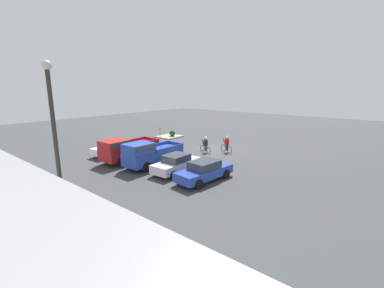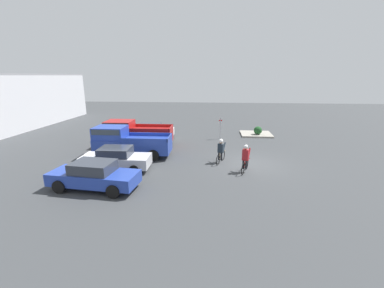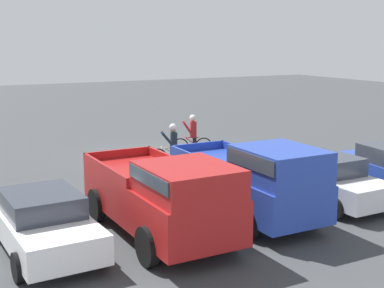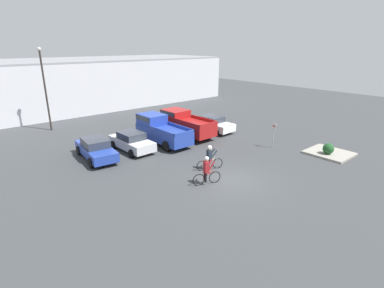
% 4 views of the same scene
% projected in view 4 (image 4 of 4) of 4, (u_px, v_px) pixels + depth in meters
% --- Properties ---
extents(ground_plane, '(80.00, 80.00, 0.00)m').
position_uv_depth(ground_plane, '(231.00, 180.00, 18.00)').
color(ground_plane, '#383A3D').
extents(warehouse_building, '(42.33, 13.75, 5.94)m').
position_uv_depth(warehouse_building, '(62.00, 84.00, 37.83)').
color(warehouse_building, silver).
rests_on(warehouse_building, ground_plane).
extents(sedan_0, '(2.25, 4.72, 1.47)m').
position_uv_depth(sedan_0, '(96.00, 149.00, 21.11)').
color(sedan_0, '#233D9E').
rests_on(sedan_0, ground_plane).
extents(sedan_1, '(1.96, 4.24, 1.44)m').
position_uv_depth(sedan_1, '(132.00, 141.00, 22.77)').
color(sedan_1, silver).
rests_on(sedan_1, ground_plane).
extents(pickup_truck_0, '(2.17, 5.44, 2.18)m').
position_uv_depth(pickup_truck_0, '(160.00, 129.00, 24.54)').
color(pickup_truck_0, '#233D9E').
rests_on(pickup_truck_0, ground_plane).
extents(pickup_truck_1, '(2.34, 5.45, 2.12)m').
position_uv_depth(pickup_truck_1, '(184.00, 123.00, 26.44)').
color(pickup_truck_1, maroon).
rests_on(pickup_truck_1, ground_plane).
extents(sedan_2, '(2.10, 4.43, 1.41)m').
position_uv_depth(sedan_2, '(212.00, 124.00, 27.88)').
color(sedan_2, white).
rests_on(sedan_2, ground_plane).
extents(cyclist_0, '(1.75, 0.69, 1.67)m').
position_uv_depth(cyclist_0, '(210.00, 157.00, 19.23)').
color(cyclist_0, black).
rests_on(cyclist_0, ground_plane).
extents(cyclist_1, '(1.68, 0.66, 1.74)m').
position_uv_depth(cyclist_1, '(207.00, 170.00, 17.18)').
color(cyclist_1, black).
rests_on(cyclist_1, ground_plane).
extents(fire_lane_sign, '(0.06, 0.30, 2.06)m').
position_uv_depth(fire_lane_sign, '(274.00, 132.00, 23.19)').
color(fire_lane_sign, '#9E9EA3').
rests_on(fire_lane_sign, ground_plane).
extents(lamppost, '(0.36, 0.36, 7.51)m').
position_uv_depth(lamppost, '(44.00, 84.00, 27.00)').
color(lamppost, '#2D2823').
rests_on(lamppost, ground_plane).
extents(curb_island, '(2.73, 2.98, 0.15)m').
position_uv_depth(curb_island, '(329.00, 153.00, 22.18)').
color(curb_island, gray).
rests_on(curb_island, ground_plane).
extents(shrub, '(0.79, 0.79, 0.79)m').
position_uv_depth(shrub, '(328.00, 149.00, 21.70)').
color(shrub, '#1E4C23').
rests_on(shrub, curb_island).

